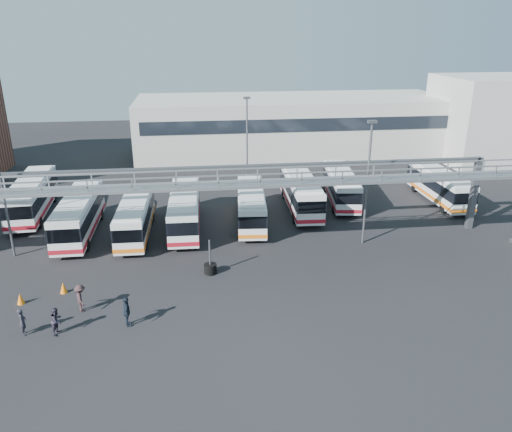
{
  "coord_description": "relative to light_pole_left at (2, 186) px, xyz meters",
  "views": [
    {
      "loc": [
        -1.66,
        -29.72,
        16.79
      ],
      "look_at": [
        2.9,
        6.0,
        3.2
      ],
      "focal_mm": 35.0,
      "sensor_mm": 36.0,
      "label": 1
    }
  ],
  "objects": [
    {
      "name": "pedestrian_d",
      "position": [
        9.96,
        -11.18,
        -4.77
      ],
      "size": [
        0.66,
        1.19,
        1.91
      ],
      "primitive_type": "imported",
      "rotation": [
        0.0,
        0.0,
        1.75
      ],
      "color": "black",
      "rests_on": "ground"
    },
    {
      "name": "cone_left",
      "position": [
        5.2,
        -6.54,
        -5.35
      ],
      "size": [
        0.57,
        0.57,
        0.76
      ],
      "primitive_type": "cone",
      "rotation": [
        0.0,
        0.0,
        -0.21
      ],
      "color": "orange",
      "rests_on": "ground"
    },
    {
      "name": "bus_1",
      "position": [
        -1.04,
        9.4,
        -3.78
      ],
      "size": [
        3.42,
        11.71,
        3.51
      ],
      "rotation": [
        0.0,
        0.0,
        0.07
      ],
      "color": "silver",
      "rests_on": "ground"
    },
    {
      "name": "bus_7",
      "position": [
        29.11,
        9.52,
        -3.95
      ],
      "size": [
        3.84,
        10.84,
        3.22
      ],
      "rotation": [
        0.0,
        0.0,
        -0.13
      ],
      "color": "silver",
      "rests_on": "ground"
    },
    {
      "name": "building_right",
      "position": [
        54.0,
        24.0,
        -0.23
      ],
      "size": [
        14.0,
        12.0,
        11.0
      ],
      "primitive_type": "cube",
      "color": "#B2B2AD",
      "rests_on": "ground"
    },
    {
      "name": "bus_5",
      "position": [
        19.31,
        4.71,
        -3.98
      ],
      "size": [
        3.33,
        10.57,
        3.16
      ],
      "rotation": [
        0.0,
        0.0,
        -0.09
      ],
      "color": "silver",
      "rests_on": "ground"
    },
    {
      "name": "bus_4",
      "position": [
        13.34,
        4.06,
        -3.89
      ],
      "size": [
        2.8,
        10.99,
        3.32
      ],
      "rotation": [
        0.0,
        0.0,
        -0.03
      ],
      "color": "silver",
      "rests_on": "ground"
    },
    {
      "name": "light_pole_left",
      "position": [
        0.0,
        0.0,
        0.0
      ],
      "size": [
        0.7,
        0.35,
        10.21
      ],
      "color": "#4C4F54",
      "rests_on": "ground"
    },
    {
      "name": "bus_2",
      "position": [
        4.35,
        3.8,
        -3.85
      ],
      "size": [
        2.6,
        11.15,
        3.39
      ],
      "rotation": [
        0.0,
        0.0,
        0.0
      ],
      "color": "silver",
      "rests_on": "ground"
    },
    {
      "name": "warehouse",
      "position": [
        28.0,
        30.0,
        -1.73
      ],
      "size": [
        42.0,
        14.0,
        8.0
      ],
      "primitive_type": "cube",
      "color": "#9E9E99",
      "rests_on": "ground"
    },
    {
      "name": "bus_3",
      "position": [
        9.14,
        3.13,
        -3.99
      ],
      "size": [
        2.6,
        10.37,
        3.14
      ],
      "rotation": [
        0.0,
        0.0,
        -0.02
      ],
      "color": "silver",
      "rests_on": "ground"
    },
    {
      "name": "bus_9",
      "position": [
        39.16,
        8.31,
        -3.95
      ],
      "size": [
        2.52,
        10.61,
        3.22
      ],
      "rotation": [
        0.0,
        0.0,
        -0.01
      ],
      "color": "silver",
      "rests_on": "ground"
    },
    {
      "name": "bus_6",
      "position": [
        24.56,
        7.69,
        -3.84
      ],
      "size": [
        3.08,
        11.33,
        3.41
      ],
      "rotation": [
        0.0,
        0.0,
        -0.04
      ],
      "color": "silver",
      "rests_on": "ground"
    },
    {
      "name": "tire_stack",
      "position": [
        15.17,
        -4.95,
        -5.28
      ],
      "size": [
        0.93,
        0.93,
        2.65
      ],
      "color": "black",
      "rests_on": "ground"
    },
    {
      "name": "gantry",
      "position": [
        16.0,
        -2.13,
        -0.22
      ],
      "size": [
        51.4,
        5.15,
        7.1
      ],
      "color": "gray",
      "rests_on": "ground"
    },
    {
      "name": "light_pole_back",
      "position": [
        20.0,
        14.0,
        0.0
      ],
      "size": [
        0.7,
        0.35,
        10.21
      ],
      "color": "#4C4F54",
      "rests_on": "ground"
    },
    {
      "name": "pedestrian_c",
      "position": [
        6.9,
        -9.11,
        -4.81
      ],
      "size": [
        1.06,
        1.35,
        1.83
      ],
      "primitive_type": "imported",
      "rotation": [
        0.0,
        0.0,
        1.93
      ],
      "color": "#322123",
      "rests_on": "ground"
    },
    {
      "name": "cone_right",
      "position": [
        2.77,
        -7.7,
        -5.35
      ],
      "size": [
        0.48,
        0.48,
        0.76
      ],
      "primitive_type": "cone",
      "rotation": [
        0.0,
        0.0,
        0.02
      ],
      "color": "orange",
      "rests_on": "ground"
    },
    {
      "name": "pedestrian_a",
      "position": [
        4.05,
        -11.34,
        -4.88
      ],
      "size": [
        0.5,
        0.68,
        1.69
      ],
      "primitive_type": "imported",
      "rotation": [
        0.0,
        0.0,
        1.75
      ],
      "color": "#232129",
      "rests_on": "ground"
    },
    {
      "name": "light_pole_mid",
      "position": [
        28.0,
        -1.0,
        0.0
      ],
      "size": [
        0.7,
        0.35,
        10.21
      ],
      "color": "#4C4F54",
      "rests_on": "ground"
    },
    {
      "name": "pedestrian_b",
      "position": [
        6.0,
        -11.48,
        -4.88
      ],
      "size": [
        0.87,
        0.98,
        1.7
      ],
      "primitive_type": "imported",
      "rotation": [
        0.0,
        0.0,
        1.26
      ],
      "color": "#292432",
      "rests_on": "ground"
    },
    {
      "name": "ground",
      "position": [
        16.0,
        -8.0,
        -5.73
      ],
      "size": [
        140.0,
        140.0,
        0.0
      ],
      "primitive_type": "plane",
      "color": "black",
      "rests_on": "ground"
    }
  ]
}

